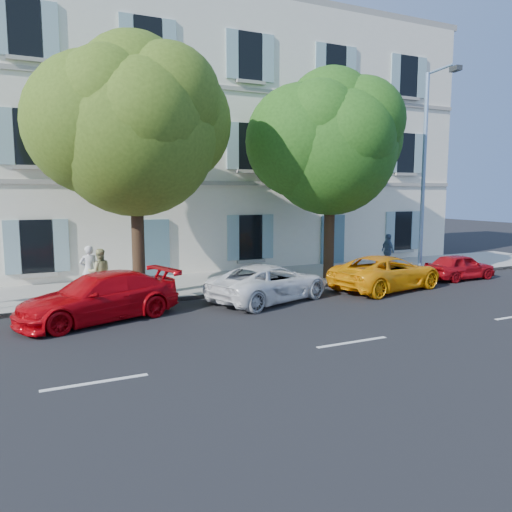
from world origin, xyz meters
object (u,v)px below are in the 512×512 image
car_red_hatchback (460,267)px  pedestrian_c (388,251)px  tree_left (135,134)px  tree_right (331,150)px  pedestrian_a (89,270)px  car_yellow_supercar (386,273)px  street_lamp (427,161)px  car_white_coupe (270,283)px  car_red_coupe (99,297)px  pedestrian_b (100,272)px

car_red_hatchback → pedestrian_c: 3.22m
tree_left → pedestrian_c: 12.47m
tree_left → tree_right: 7.72m
pedestrian_a → pedestrian_c: bearing=-178.4°
car_yellow_supercar → car_red_hatchback: size_ratio=1.46×
street_lamp → car_red_hatchback: bearing=-50.7°
tree_left → tree_right: bearing=1.8°
tree_left → car_red_hatchback: bearing=-7.5°
car_white_coupe → car_red_hatchback: car_white_coupe is taller
car_white_coupe → tree_right: 6.41m
car_white_coupe → car_red_coupe: bearing=72.8°
pedestrian_c → pedestrian_b: bearing=100.1°
street_lamp → pedestrian_c: 4.35m
car_yellow_supercar → pedestrian_b: 10.30m
car_white_coupe → tree_left: tree_left is taller
street_lamp → pedestrian_c: street_lamp is taller
pedestrian_a → pedestrian_b: bearing=137.5°
tree_right → car_red_hatchback: bearing=-20.4°
pedestrian_b → tree_left: bearing=150.9°
car_white_coupe → street_lamp: bearing=-99.1°
car_red_coupe → tree_left: size_ratio=0.56×
tree_left → pedestrian_b: tree_left is taller
car_white_coupe → pedestrian_b: bearing=42.9°
car_red_hatchback → pedestrian_a: size_ratio=1.89×
car_red_hatchback → pedestrian_b: size_ratio=2.01×
car_yellow_supercar → pedestrian_c: size_ratio=2.92×
car_white_coupe → car_yellow_supercar: 4.83m
car_white_coupe → street_lamp: (8.08, 1.42, 4.28)m
street_lamp → tree_right: bearing=169.5°
tree_right → pedestrian_b: bearing=176.8°
pedestrian_b → car_red_hatchback: bearing=173.4°
car_red_coupe → street_lamp: (13.59, 1.59, 4.23)m
car_white_coupe → pedestrian_c: (7.65, 3.16, 0.32)m
car_red_coupe → pedestrian_b: bearing=154.2°
car_red_coupe → car_yellow_supercar: 10.34m
car_yellow_supercar → pedestrian_a: bearing=61.8°
car_white_coupe → pedestrian_b: (-5.07, 2.71, 0.32)m
car_white_coupe → pedestrian_c: 8.28m
tree_left → tree_right: size_ratio=1.04×
tree_left → pedestrian_a: bearing=145.1°
car_white_coupe → street_lamp: street_lamp is taller
tree_left → pedestrian_a: (-1.47, 1.03, -4.48)m
tree_left → pedestrian_c: (11.55, 1.19, -4.53)m
pedestrian_b → pedestrian_a: bearing=-40.2°
tree_left → street_lamp: 12.01m
car_red_hatchback → car_white_coupe: bearing=90.2°
street_lamp → car_yellow_supercar: bearing=-154.6°
tree_right → car_red_coupe: bearing=-165.7°
pedestrian_a → car_yellow_supercar: bearing=163.9°
pedestrian_a → tree_right: bearing=176.0°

